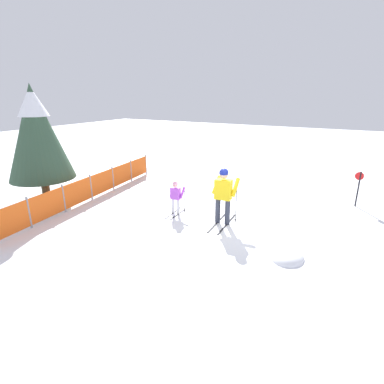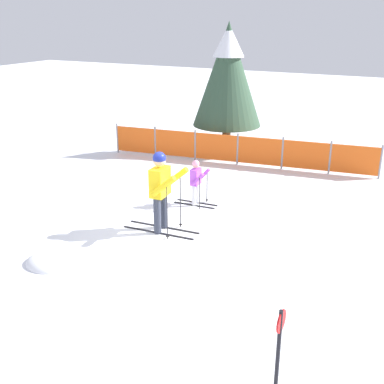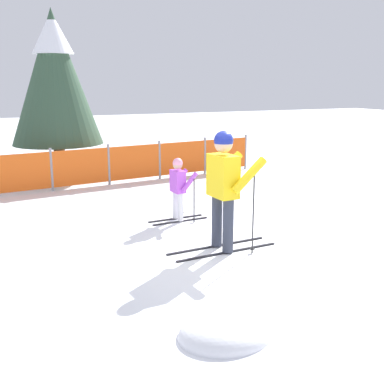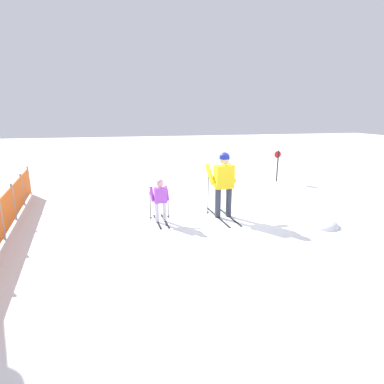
# 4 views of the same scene
# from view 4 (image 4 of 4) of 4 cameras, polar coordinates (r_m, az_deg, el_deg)

# --- Properties ---
(ground_plane) EXTENTS (60.00, 60.00, 0.00)m
(ground_plane) POSITION_cam_4_polar(r_m,az_deg,el_deg) (8.19, 8.11, -4.75)
(ground_plane) COLOR white
(skier_adult) EXTENTS (1.67, 0.76, 1.75)m
(skier_adult) POSITION_cam_4_polar(r_m,az_deg,el_deg) (7.91, 6.03, 2.51)
(skier_adult) COLOR black
(skier_adult) RESTS_ON ground_plane
(skier_child) EXTENTS (1.07, 0.54, 1.13)m
(skier_child) POSITION_cam_4_polar(r_m,az_deg,el_deg) (7.63, -6.06, -0.99)
(skier_child) COLOR black
(skier_child) RESTS_ON ground_plane
(safety_fence) EXTENTS (8.21, 1.08, 0.98)m
(safety_fence) POSITION_cam_4_polar(r_m,az_deg,el_deg) (7.77, -32.56, -4.28)
(safety_fence) COLOR gray
(safety_fence) RESTS_ON ground_plane
(trail_marker) EXTENTS (0.05, 0.28, 1.27)m
(trail_marker) POSITION_cam_4_polar(r_m,az_deg,el_deg) (12.68, 15.98, 5.46)
(trail_marker) COLOR black
(trail_marker) RESTS_ON ground_plane
(snow_mound) EXTENTS (0.95, 0.81, 0.38)m
(snow_mound) POSITION_cam_4_polar(r_m,az_deg,el_deg) (8.24, 23.19, -5.72)
(snow_mound) COLOR white
(snow_mound) RESTS_ON ground_plane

